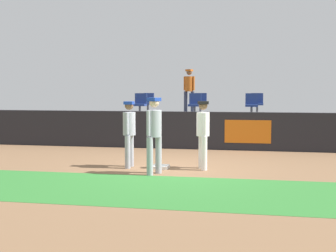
% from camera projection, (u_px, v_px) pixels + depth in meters
% --- Properties ---
extents(ground_plane, '(60.00, 60.00, 0.00)m').
position_uv_depth(ground_plane, '(166.00, 169.00, 10.91)').
color(ground_plane, brown).
extents(grass_foreground_strip, '(18.00, 2.80, 0.01)m').
position_uv_depth(grass_foreground_strip, '(145.00, 189.00, 8.67)').
color(grass_foreground_strip, '#2D722D').
rests_on(grass_foreground_strip, ground_plane).
extents(first_base, '(0.40, 0.40, 0.08)m').
position_uv_depth(first_base, '(161.00, 167.00, 11.02)').
color(first_base, white).
rests_on(first_base, ground_plane).
extents(player_fielder_home, '(0.42, 0.56, 1.71)m').
position_uv_depth(player_fielder_home, '(203.00, 130.00, 10.86)').
color(player_fielder_home, white).
rests_on(player_fielder_home, ground_plane).
extents(player_runner_visitor, '(0.33, 0.47, 1.69)m').
position_uv_depth(player_runner_visitor, '(129.00, 129.00, 11.11)').
color(player_runner_visitor, '#9EA3AD').
rests_on(player_runner_visitor, ground_plane).
extents(player_coach_visitor, '(0.46, 0.46, 1.80)m').
position_uv_depth(player_coach_visitor, '(154.00, 130.00, 10.18)').
color(player_coach_visitor, '#9EA3AD').
rests_on(player_coach_visitor, ground_plane).
extents(field_wall, '(18.00, 0.26, 1.26)m').
position_uv_depth(field_wall, '(189.00, 130.00, 14.76)').
color(field_wall, black).
rests_on(field_wall, ground_plane).
extents(bleacher_platform, '(18.00, 4.80, 1.03)m').
position_uv_depth(bleacher_platform, '(198.00, 127.00, 17.28)').
color(bleacher_platform, '#59595E').
rests_on(bleacher_platform, ground_plane).
extents(seat_front_right, '(0.44, 0.44, 0.84)m').
position_uv_depth(seat_front_right, '(252.00, 104.00, 15.71)').
color(seat_front_right, '#4C4C51').
rests_on(seat_front_right, bleacher_platform).
extents(seat_back_left, '(0.44, 0.44, 0.84)m').
position_uv_depth(seat_back_left, '(148.00, 102.00, 18.26)').
color(seat_back_left, '#4C4C51').
rests_on(seat_back_left, bleacher_platform).
extents(seat_front_center, '(0.44, 0.44, 0.84)m').
position_uv_depth(seat_front_center, '(195.00, 103.00, 16.09)').
color(seat_front_center, '#4C4C51').
rests_on(seat_front_center, bleacher_platform).
extents(seat_back_center, '(0.47, 0.44, 0.84)m').
position_uv_depth(seat_back_center, '(201.00, 102.00, 17.86)').
color(seat_back_center, '#4C4C51').
rests_on(seat_back_center, bleacher_platform).
extents(seat_front_left, '(0.46, 0.44, 0.84)m').
position_uv_depth(seat_front_left, '(140.00, 103.00, 16.48)').
color(seat_front_left, '#4C4C51').
rests_on(seat_front_left, bleacher_platform).
extents(seat_back_right, '(0.47, 0.44, 0.84)m').
position_uv_depth(seat_back_right, '(257.00, 102.00, 17.43)').
color(seat_back_right, '#4C4C51').
rests_on(seat_back_right, bleacher_platform).
extents(spectator_hooded, '(0.49, 0.44, 1.84)m').
position_uv_depth(spectator_hooded, '(189.00, 88.00, 18.62)').
color(spectator_hooded, '#33384C').
rests_on(spectator_hooded, bleacher_platform).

